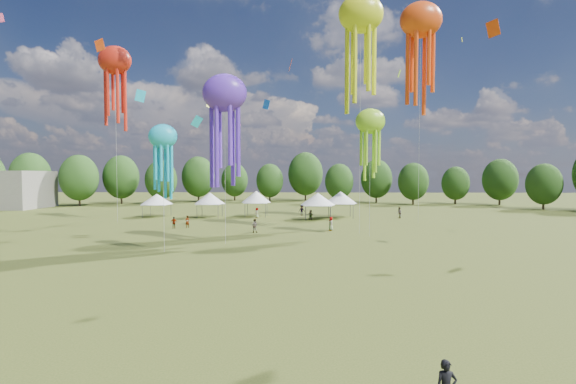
{
  "coord_description": "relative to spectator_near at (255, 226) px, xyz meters",
  "views": [
    {
      "loc": [
        3.33,
        -12.99,
        7.2
      ],
      "look_at": [
        2.52,
        15.0,
        6.0
      ],
      "focal_mm": 25.26,
      "sensor_mm": 36.0,
      "label": 1
    }
  ],
  "objects": [
    {
      "name": "spectator_near",
      "position": [
        0.0,
        0.0,
        0.0
      ],
      "size": [
        0.93,
        0.78,
        1.71
      ],
      "primitive_type": "imported",
      "rotation": [
        0.0,
        0.0,
        2.97
      ],
      "color": "gray",
      "rests_on": "ground"
    },
    {
      "name": "treeline",
      "position": [
        -1.6,
        25.75,
        5.69
      ],
      "size": [
        201.57,
        95.24,
        13.43
      ],
      "color": "#38281C",
      "rests_on": "ground"
    },
    {
      "name": "small_kites",
      "position": [
        1.41,
        5.74,
        29.1
      ],
      "size": [
        69.56,
        59.14,
        44.95
      ],
      "color": "#622ECF",
      "rests_on": "ground"
    },
    {
      "name": "spectators_far",
      "position": [
        6.17,
        13.67,
        0.01
      ],
      "size": [
        34.2,
        20.07,
        1.85
      ],
      "color": "gray",
      "rests_on": "ground"
    },
    {
      "name": "show_kites",
      "position": [
        7.72,
        4.15,
        20.94
      ],
      "size": [
        50.92,
        27.1,
        32.63
      ],
      "color": "#622ECF",
      "rests_on": "ground"
    },
    {
      "name": "festival_tents",
      "position": [
        -1.04,
        17.64,
        2.41
      ],
      "size": [
        36.55,
        9.66,
        4.44
      ],
      "color": "#47474C",
      "rests_on": "ground"
    }
  ]
}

